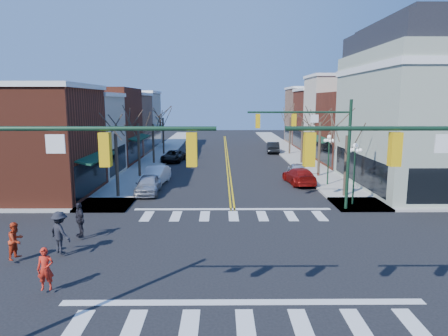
{
  "coord_description": "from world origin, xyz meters",
  "views": [
    {
      "loc": [
        -0.79,
        -17.84,
        7.12
      ],
      "look_at": [
        -0.58,
        7.67,
        2.8
      ],
      "focal_mm": 32.0,
      "sensor_mm": 36.0,
      "label": 1
    }
  ],
  "objects_px": {
    "lamppost_corner": "(355,163)",
    "car_left_mid": "(156,175)",
    "car_right_mid": "(297,170)",
    "pedestrian_dark_a": "(80,220)",
    "victorian_corner": "(435,106)",
    "car_left_near": "(148,184)",
    "car_left_far": "(173,156)",
    "pedestrian_red_b": "(16,240)",
    "lamppost_midblock": "(329,151)",
    "pedestrian_red_a": "(45,269)",
    "pedestrian_dark_b": "(60,232)",
    "car_right_near": "(299,176)",
    "car_right_far": "(273,147)"
  },
  "relations": [
    {
      "from": "lamppost_corner",
      "to": "car_left_mid",
      "type": "distance_m",
      "value": 16.54
    },
    {
      "from": "car_right_mid",
      "to": "pedestrian_dark_a",
      "type": "distance_m",
      "value": 22.38
    },
    {
      "from": "victorian_corner",
      "to": "car_left_near",
      "type": "relative_size",
      "value": 3.32
    },
    {
      "from": "lamppost_corner",
      "to": "car_left_far",
      "type": "bearing_deg",
      "value": 125.85
    },
    {
      "from": "pedestrian_red_b",
      "to": "victorian_corner",
      "type": "bearing_deg",
      "value": -47.47
    },
    {
      "from": "victorian_corner",
      "to": "car_left_near",
      "type": "height_order",
      "value": "victorian_corner"
    },
    {
      "from": "lamppost_midblock",
      "to": "pedestrian_red_a",
      "type": "distance_m",
      "value": 24.48
    },
    {
      "from": "pedestrian_red_a",
      "to": "pedestrian_dark_b",
      "type": "xyz_separation_m",
      "value": [
        -0.9,
        3.65,
        0.17
      ]
    },
    {
      "from": "lamppost_midblock",
      "to": "pedestrian_red_b",
      "type": "bearing_deg",
      "value": -138.82
    },
    {
      "from": "pedestrian_red_b",
      "to": "pedestrian_dark_a",
      "type": "distance_m",
      "value": 3.45
    },
    {
      "from": "lamppost_corner",
      "to": "car_left_far",
      "type": "xyz_separation_m",
      "value": [
        -14.6,
        20.21,
        -2.29
      ]
    },
    {
      "from": "car_left_near",
      "to": "pedestrian_dark_b",
      "type": "bearing_deg",
      "value": -100.29
    },
    {
      "from": "victorian_corner",
      "to": "lamppost_corner",
      "type": "distance_m",
      "value": 10.89
    },
    {
      "from": "lamppost_corner",
      "to": "pedestrian_red_a",
      "type": "relative_size",
      "value": 2.66
    },
    {
      "from": "car_right_mid",
      "to": "pedestrian_red_a",
      "type": "distance_m",
      "value": 26.76
    },
    {
      "from": "victorian_corner",
      "to": "car_left_far",
      "type": "distance_m",
      "value": 27.61
    },
    {
      "from": "car_left_mid",
      "to": "car_right_near",
      "type": "xyz_separation_m",
      "value": [
        12.38,
        -0.1,
        -0.05
      ]
    },
    {
      "from": "victorian_corner",
      "to": "pedestrian_dark_b",
      "type": "bearing_deg",
      "value": -149.25
    },
    {
      "from": "victorian_corner",
      "to": "car_right_far",
      "type": "xyz_separation_m",
      "value": [
        -10.1,
        22.2,
        -5.9
      ]
    },
    {
      "from": "pedestrian_red_a",
      "to": "pedestrian_dark_a",
      "type": "relative_size",
      "value": 0.9
    },
    {
      "from": "car_left_far",
      "to": "victorian_corner",
      "type": "bearing_deg",
      "value": -25.84
    },
    {
      "from": "pedestrian_red_a",
      "to": "car_right_near",
      "type": "bearing_deg",
      "value": 48.27
    },
    {
      "from": "lamppost_midblock",
      "to": "pedestrian_red_b",
      "type": "relative_size",
      "value": 2.59
    },
    {
      "from": "car_left_far",
      "to": "car_right_mid",
      "type": "bearing_deg",
      "value": -30.8
    },
    {
      "from": "car_left_near",
      "to": "lamppost_midblock",
      "type": "bearing_deg",
      "value": 8.38
    },
    {
      "from": "car_left_mid",
      "to": "pedestrian_red_a",
      "type": "bearing_deg",
      "value": -86.0
    },
    {
      "from": "lamppost_midblock",
      "to": "car_right_mid",
      "type": "bearing_deg",
      "value": 113.5
    },
    {
      "from": "victorian_corner",
      "to": "car_right_near",
      "type": "height_order",
      "value": "victorian_corner"
    },
    {
      "from": "lamppost_corner",
      "to": "pedestrian_dark_b",
      "type": "xyz_separation_m",
      "value": [
        -16.4,
        -8.69,
        -1.83
      ]
    },
    {
      "from": "victorian_corner",
      "to": "pedestrian_red_a",
      "type": "relative_size",
      "value": 8.76
    },
    {
      "from": "car_left_far",
      "to": "pedestrian_red_b",
      "type": "xyz_separation_m",
      "value": [
        -3.51,
        -29.55,
        0.32
      ]
    },
    {
      "from": "lamppost_midblock",
      "to": "car_left_mid",
      "type": "bearing_deg",
      "value": 176.25
    },
    {
      "from": "lamppost_midblock",
      "to": "pedestrian_dark_b",
      "type": "xyz_separation_m",
      "value": [
        -16.4,
        -15.19,
        -1.83
      ]
    },
    {
      "from": "victorian_corner",
      "to": "pedestrian_red_a",
      "type": "height_order",
      "value": "victorian_corner"
    },
    {
      "from": "lamppost_corner",
      "to": "pedestrian_dark_a",
      "type": "distance_m",
      "value": 17.61
    },
    {
      "from": "lamppost_midblock",
      "to": "car_right_near",
      "type": "xyz_separation_m",
      "value": [
        -2.22,
        0.86,
        -2.25
      ]
    },
    {
      "from": "car_left_mid",
      "to": "pedestrian_dark_b",
      "type": "distance_m",
      "value": 16.25
    },
    {
      "from": "car_left_near",
      "to": "car_right_near",
      "type": "height_order",
      "value": "car_left_near"
    },
    {
      "from": "car_left_near",
      "to": "pedestrian_red_b",
      "type": "distance_m",
      "value": 13.6
    },
    {
      "from": "car_left_mid",
      "to": "pedestrian_red_a",
      "type": "relative_size",
      "value": 2.83
    },
    {
      "from": "car_right_near",
      "to": "pedestrian_dark_b",
      "type": "distance_m",
      "value": 21.42
    },
    {
      "from": "car_left_near",
      "to": "pedestrian_dark_a",
      "type": "distance_m",
      "value": 10.35
    },
    {
      "from": "car_right_near",
      "to": "victorian_corner",
      "type": "bearing_deg",
      "value": 166.5
    },
    {
      "from": "car_right_far",
      "to": "car_left_far",
      "type": "bearing_deg",
      "value": 36.34
    },
    {
      "from": "car_right_near",
      "to": "pedestrian_red_b",
      "type": "bearing_deg",
      "value": 40.3
    },
    {
      "from": "pedestrian_dark_b",
      "to": "lamppost_corner",
      "type": "bearing_deg",
      "value": -118.1
    },
    {
      "from": "lamppost_midblock",
      "to": "car_left_mid",
      "type": "relative_size",
      "value": 0.94
    },
    {
      "from": "lamppost_corner",
      "to": "car_right_near",
      "type": "distance_m",
      "value": 8.01
    },
    {
      "from": "car_left_near",
      "to": "pedestrian_dark_b",
      "type": "distance_m",
      "value": 12.63
    },
    {
      "from": "car_left_mid",
      "to": "car_right_far",
      "type": "height_order",
      "value": "car_left_mid"
    }
  ]
}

